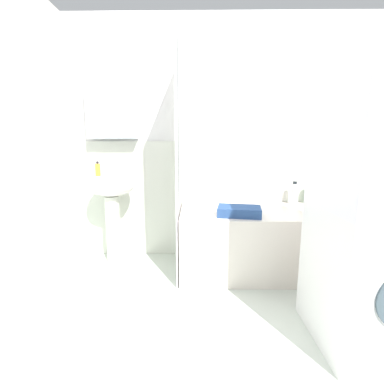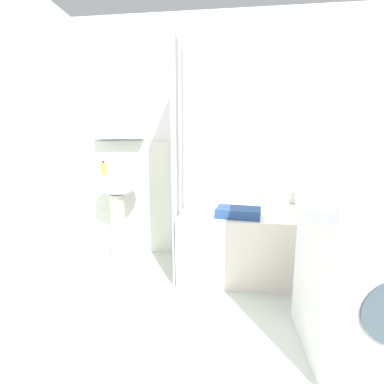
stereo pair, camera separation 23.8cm
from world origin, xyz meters
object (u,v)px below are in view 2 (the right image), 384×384
at_px(towel_folded, 238,212).
at_px(bathtub, 262,243).
at_px(sink, 117,198).
at_px(soap_dispenser, 104,169).
at_px(lotion_bottle, 318,197).
at_px(shampoo_bottle, 301,196).
at_px(washer_dryer_stack, 372,214).
at_px(body_wash_bottle, 329,199).

bearing_deg(towel_folded, bathtub, 36.74).
bearing_deg(sink, soap_dispenser, -170.93).
distance_m(lotion_bottle, shampoo_bottle, 0.16).
xyz_separation_m(bathtub, lotion_bottle, (0.54, 0.28, 0.39)).
height_order(soap_dispenser, bathtub, soap_dispenser).
xyz_separation_m(lotion_bottle, shampoo_bottle, (-0.16, -0.02, 0.01)).
relative_size(soap_dispenser, shampoo_bottle, 0.61).
height_order(soap_dispenser, towel_folded, soap_dispenser).
relative_size(lotion_bottle, washer_dryer_stack, 0.13).
height_order(sink, body_wash_bottle, sink).
height_order(bathtub, body_wash_bottle, body_wash_bottle).
relative_size(bathtub, body_wash_bottle, 8.69).
distance_m(sink, bathtub, 1.47).
height_order(bathtub, shampoo_bottle, shampoo_bottle).
xyz_separation_m(soap_dispenser, body_wash_bottle, (2.16, 0.12, -0.28)).
relative_size(body_wash_bottle, towel_folded, 0.47).
distance_m(bathtub, shampoo_bottle, 0.61).
bearing_deg(sink, washer_dryer_stack, -30.73).
distance_m(sink, lotion_bottle, 1.96).
distance_m(sink, soap_dispenser, 0.32).
relative_size(towel_folded, washer_dryer_stack, 0.22).
bearing_deg(shampoo_bottle, body_wash_bottle, 0.50).
distance_m(bathtub, washer_dryer_stack, 1.14).
xyz_separation_m(soap_dispenser, shampoo_bottle, (1.91, 0.12, -0.25)).
relative_size(sink, soap_dispenser, 6.27).
bearing_deg(lotion_bottle, sink, -176.50).
height_order(lotion_bottle, washer_dryer_stack, washer_dryer_stack).
relative_size(bathtub, washer_dryer_stack, 0.90).
distance_m(sink, body_wash_bottle, 2.06).
xyz_separation_m(lotion_bottle, towel_folded, (-0.78, -0.46, -0.06)).
bearing_deg(soap_dispenser, shampoo_bottle, 3.56).
relative_size(lotion_bottle, shampoo_bottle, 0.91).
bearing_deg(bathtub, shampoo_bottle, 34.74).
height_order(soap_dispenser, lotion_bottle, soap_dispenser).
xyz_separation_m(sink, shampoo_bottle, (1.80, 0.10, 0.05)).
bearing_deg(washer_dryer_stack, body_wash_bottle, 79.16).
xyz_separation_m(soap_dispenser, washer_dryer_stack, (1.94, -1.07, -0.12)).
xyz_separation_m(bathtub, body_wash_bottle, (0.64, 0.27, 0.37)).
relative_size(soap_dispenser, lotion_bottle, 0.67).
relative_size(body_wash_bottle, shampoo_bottle, 0.74).
bearing_deg(lotion_bottle, washer_dryer_stack, -96.31).
bearing_deg(towel_folded, lotion_bottle, 30.50).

